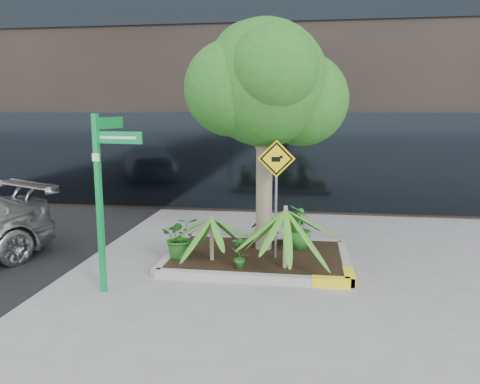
# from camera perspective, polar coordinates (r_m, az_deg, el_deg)

# --- Properties ---
(ground) EXTENTS (80.00, 80.00, 0.00)m
(ground) POSITION_cam_1_polar(r_m,az_deg,el_deg) (8.54, 0.55, -9.02)
(ground) COLOR gray
(ground) RESTS_ON ground
(planter) EXTENTS (3.35, 2.36, 0.15)m
(planter) POSITION_cam_1_polar(r_m,az_deg,el_deg) (8.74, 2.31, -7.88)
(planter) COLOR #9E9E99
(planter) RESTS_ON ground
(tree) EXTENTS (2.97, 2.63, 4.45)m
(tree) POSITION_cam_1_polar(r_m,az_deg,el_deg) (8.72, 3.07, 13.05)
(tree) COLOR gray
(tree) RESTS_ON ground
(palm_front) EXTENTS (1.20, 1.20, 1.33)m
(palm_front) POSITION_cam_1_polar(r_m,az_deg,el_deg) (7.78, 5.59, -2.19)
(palm_front) COLOR gray
(palm_front) RESTS_ON ground
(palm_left) EXTENTS (0.92, 0.92, 1.02)m
(palm_left) POSITION_cam_1_polar(r_m,az_deg,el_deg) (8.22, -3.50, -3.19)
(palm_left) COLOR gray
(palm_left) RESTS_ON ground
(palm_back) EXTENTS (0.72, 0.72, 0.80)m
(palm_back) POSITION_cam_1_polar(r_m,az_deg,el_deg) (9.23, 3.40, -2.77)
(palm_back) COLOR gray
(palm_back) RESTS_ON ground
(shrub_a) EXTENTS (0.89, 0.89, 0.76)m
(shrub_a) POSITION_cam_1_polar(r_m,az_deg,el_deg) (8.52, -7.26, -5.44)
(shrub_a) COLOR #1F5F1B
(shrub_a) RESTS_ON planter
(shrub_b) EXTENTS (0.56, 0.56, 0.83)m
(shrub_b) POSITION_cam_1_polar(r_m,az_deg,el_deg) (9.08, 7.24, -4.22)
(shrub_b) COLOR #246B20
(shrub_b) RESTS_ON planter
(shrub_c) EXTENTS (0.34, 0.34, 0.58)m
(shrub_c) POSITION_cam_1_polar(r_m,az_deg,el_deg) (7.89, 0.02, -7.30)
(shrub_c) COLOR #23651F
(shrub_c) RESTS_ON planter
(shrub_d) EXTENTS (0.44, 0.44, 0.68)m
(shrub_d) POSITION_cam_1_polar(r_m,az_deg,el_deg) (9.35, 7.13, -4.30)
(shrub_d) COLOR #255719
(shrub_d) RESTS_ON planter
(street_sign_post) EXTENTS (0.80, 0.87, 2.73)m
(street_sign_post) POSITION_cam_1_polar(r_m,az_deg,el_deg) (7.29, -16.31, 0.94)
(street_sign_post) COLOR #0D9941
(street_sign_post) RESTS_ON ground
(cattle_sign) EXTENTS (0.65, 0.10, 2.12)m
(cattle_sign) POSITION_cam_1_polar(r_m,az_deg,el_deg) (8.21, 4.44, 1.57)
(cattle_sign) COLOR slate
(cattle_sign) RESTS_ON ground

